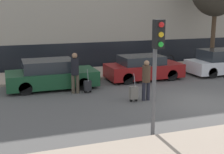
# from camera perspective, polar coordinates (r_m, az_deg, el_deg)

# --- Properties ---
(ground_plane) EXTENTS (80.00, 80.00, 0.00)m
(ground_plane) POSITION_cam_1_polar(r_m,az_deg,el_deg) (13.20, 16.27, -4.60)
(ground_plane) COLOR #565451
(sidewalk_far) EXTENTS (28.00, 3.00, 0.12)m
(sidewalk_far) POSITION_cam_1_polar(r_m,az_deg,el_deg) (19.11, 4.03, 1.28)
(sidewalk_far) COLOR tan
(sidewalk_far) RESTS_ON ground_plane
(parked_car_0) EXTENTS (4.23, 1.89, 1.39)m
(parked_car_0) POSITION_cam_1_polar(r_m,az_deg,el_deg) (15.11, -11.08, 0.36)
(parked_car_0) COLOR #194728
(parked_car_0) RESTS_ON ground_plane
(parked_car_1) EXTENTS (4.06, 1.81, 1.30)m
(parked_car_1) POSITION_cam_1_polar(r_m,az_deg,el_deg) (16.81, 5.73, 1.64)
(parked_car_1) COLOR maroon
(parked_car_1) RESTS_ON ground_plane
(parked_car_2) EXTENTS (3.96, 1.80, 1.45)m
(parked_car_2) POSITION_cam_1_polar(r_m,az_deg,el_deg) (19.18, 19.29, 2.51)
(parked_car_2) COLOR silver
(parked_car_2) RESTS_ON ground_plane
(pedestrian_left) EXTENTS (0.35, 0.34, 1.84)m
(pedestrian_left) POSITION_cam_1_polar(r_m,az_deg,el_deg) (13.96, -6.79, 1.21)
(pedestrian_left) COLOR #4C4233
(pedestrian_left) RESTS_ON ground_plane
(trolley_left) EXTENTS (0.34, 0.29, 1.10)m
(trolley_left) POSITION_cam_1_polar(r_m,az_deg,el_deg) (14.14, -4.48, -1.58)
(trolley_left) COLOR #262628
(trolley_left) RESTS_ON ground_plane
(pedestrian_right) EXTENTS (0.35, 0.34, 1.69)m
(pedestrian_right) POSITION_cam_1_polar(r_m,az_deg,el_deg) (12.88, 6.28, -0.17)
(pedestrian_right) COLOR #23232D
(pedestrian_right) RESTS_ON ground_plane
(trolley_right) EXTENTS (0.34, 0.29, 1.18)m
(trolley_right) POSITION_cam_1_polar(r_m,az_deg,el_deg) (12.80, 3.97, -2.88)
(trolley_right) COLOR slate
(trolley_right) RESTS_ON ground_plane
(traffic_light) EXTENTS (0.28, 0.47, 3.46)m
(traffic_light) POSITION_cam_1_polar(r_m,az_deg,el_deg) (8.92, 8.20, 4.06)
(traffic_light) COLOR #515154
(traffic_light) RESTS_ON ground_plane
(parked_bicycle) EXTENTS (1.77, 0.06, 0.96)m
(parked_bicycle) POSITION_cam_1_polar(r_m,az_deg,el_deg) (20.18, 9.18, 3.00)
(parked_bicycle) COLOR black
(parked_bicycle) RESTS_ON sidewalk_far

